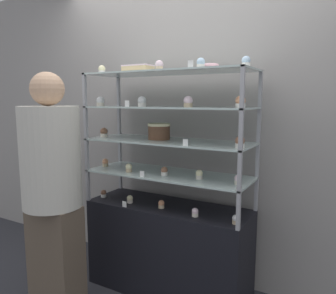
{
  "coord_description": "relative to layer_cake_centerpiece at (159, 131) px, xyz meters",
  "views": [
    {
      "loc": [
        1.19,
        -2.1,
        1.5
      ],
      "look_at": [
        0.0,
        0.0,
        1.15
      ],
      "focal_mm": 35.0,
      "sensor_mm": 36.0,
      "label": 1
    }
  ],
  "objects": [
    {
      "name": "cupcake_2",
      "position": [
        0.08,
        -0.11,
        -0.53
      ],
      "size": [
        0.05,
        0.05,
        0.06
      ],
      "color": "#CCB28C",
      "rests_on": "display_base"
    },
    {
      "name": "sheet_cake_frosted",
      "position": [
        -0.16,
        -0.04,
        0.47
      ],
      "size": [
        0.22,
        0.13,
        0.06
      ],
      "color": "#DBBC84",
      "rests_on": "display_riser_top"
    },
    {
      "name": "display_riser_middle",
      "position": [
        0.09,
        -0.02,
        -0.08
      ],
      "size": [
        1.26,
        0.44,
        0.25
      ],
      "color": "#99999E",
      "rests_on": "display_riser_lower"
    },
    {
      "name": "cupcake_7",
      "position": [
        0.1,
        -0.1,
        -0.28
      ],
      "size": [
        0.05,
        0.05,
        0.07
      ],
      "color": "white",
      "rests_on": "display_riser_lower"
    },
    {
      "name": "display_riser_top",
      "position": [
        0.09,
        -0.02,
        0.42
      ],
      "size": [
        1.26,
        0.44,
        0.25
      ],
      "color": "#99999E",
      "rests_on": "display_riser_upper"
    },
    {
      "name": "cupcake_8",
      "position": [
        0.37,
        -0.07,
        -0.28
      ],
      "size": [
        0.05,
        0.05,
        0.07
      ],
      "color": "beige",
      "rests_on": "display_riser_lower"
    },
    {
      "name": "layer_cake_centerpiece",
      "position": [
        0.0,
        0.0,
        0.0
      ],
      "size": [
        0.17,
        0.17,
        0.12
      ],
      "color": "brown",
      "rests_on": "display_riser_middle"
    },
    {
      "name": "customer_figure",
      "position": [
        -0.46,
        -0.64,
        -0.36
      ],
      "size": [
        0.39,
        0.39,
        1.68
      ],
      "color": "brown",
      "rests_on": "ground_plane"
    },
    {
      "name": "display_riser_lower",
      "position": [
        0.09,
        -0.02,
        -0.33
      ],
      "size": [
        1.26,
        0.44,
        0.25
      ],
      "color": "#99999E",
      "rests_on": "display_base"
    },
    {
      "name": "cupcake_17",
      "position": [
        0.08,
        -0.13,
        0.47
      ],
      "size": [
        0.06,
        0.06,
        0.07
      ],
      "color": "#CCB28C",
      "rests_on": "display_riser_top"
    },
    {
      "name": "cupcake_16",
      "position": [
        -0.49,
        -0.07,
        0.47
      ],
      "size": [
        0.06,
        0.06,
        0.07
      ],
      "color": "white",
      "rests_on": "display_riser_top"
    },
    {
      "name": "cupcake_15",
      "position": [
        0.66,
        -0.1,
        0.22
      ],
      "size": [
        0.06,
        0.06,
        0.08
      ],
      "color": "white",
      "rests_on": "display_riser_upper"
    },
    {
      "name": "price_tag_3",
      "position": [
        -0.13,
        -0.22,
        0.21
      ],
      "size": [
        0.04,
        0.0,
        0.04
      ],
      "color": "white",
      "rests_on": "display_riser_upper"
    },
    {
      "name": "cupcake_19",
      "position": [
        0.67,
        -0.06,
        0.47
      ],
      "size": [
        0.06,
        0.06,
        0.07
      ],
      "color": "white",
      "rests_on": "display_riser_top"
    },
    {
      "name": "cupcake_13",
      "position": [
        -0.1,
        -0.08,
        0.22
      ],
      "size": [
        0.06,
        0.06,
        0.08
      ],
      "color": "white",
      "rests_on": "display_riser_upper"
    },
    {
      "name": "display_riser_upper",
      "position": [
        0.09,
        -0.02,
        0.17
      ],
      "size": [
        1.26,
        0.44,
        0.25
      ],
      "color": "#99999E",
      "rests_on": "display_riser_middle"
    },
    {
      "name": "cupcake_6",
      "position": [
        -0.19,
        -0.13,
        -0.28
      ],
      "size": [
        0.05,
        0.05,
        0.07
      ],
      "color": "#CCB28C",
      "rests_on": "display_riser_lower"
    },
    {
      "name": "cupcake_4",
      "position": [
        0.66,
        -0.14,
        -0.53
      ],
      "size": [
        0.05,
        0.05,
        0.06
      ],
      "color": "#CCB28C",
      "rests_on": "display_base"
    },
    {
      "name": "back_wall",
      "position": [
        0.09,
        0.34,
        0.04
      ],
      "size": [
        8.0,
        0.05,
        2.6
      ],
      "color": "gray",
      "rests_on": "ground_plane"
    },
    {
      "name": "donut_glazed",
      "position": [
        0.42,
        -0.02,
        0.46
      ],
      "size": [
        0.12,
        0.12,
        0.04
      ],
      "color": "#EFB2BC",
      "rests_on": "display_riser_top"
    },
    {
      "name": "price_tag_0",
      "position": [
        -0.17,
        -0.22,
        -0.54
      ],
      "size": [
        0.04,
        0.0,
        0.04
      ],
      "color": "white",
      "rests_on": "display_base"
    },
    {
      "name": "cupcake_10",
      "position": [
        -0.48,
        -0.08,
        -0.03
      ],
      "size": [
        0.06,
        0.06,
        0.07
      ],
      "color": "beige",
      "rests_on": "display_riser_middle"
    },
    {
      "name": "cupcake_3",
      "position": [
        0.38,
        -0.14,
        -0.53
      ],
      "size": [
        0.05,
        0.05,
        0.06
      ],
      "color": "beige",
      "rests_on": "display_base"
    },
    {
      "name": "cupcake_1",
      "position": [
        -0.2,
        -0.12,
        -0.53
      ],
      "size": [
        0.05,
        0.05,
        0.06
      ],
      "color": "beige",
      "rests_on": "display_base"
    },
    {
      "name": "cupcake_9",
      "position": [
        0.65,
        -0.08,
        -0.28
      ],
      "size": [
        0.05,
        0.05,
        0.07
      ],
      "color": "beige",
      "rests_on": "display_riser_lower"
    },
    {
      "name": "cupcake_11",
      "position": [
        0.67,
        -0.12,
        -0.03
      ],
      "size": [
        0.06,
        0.06,
        0.07
      ],
      "color": "white",
      "rests_on": "display_riser_middle"
    },
    {
      "name": "display_base",
      "position": [
        0.09,
        -0.02,
        -0.91
      ],
      "size": [
        1.26,
        0.44,
        0.7
      ],
      "color": "black",
      "rests_on": "ground_plane"
    },
    {
      "name": "price_tag_2",
      "position": [
        0.34,
        -0.22,
        -0.04
      ],
      "size": [
        0.04,
        0.0,
        0.04
      ],
      "color": "white",
      "rests_on": "display_riser_middle"
    },
    {
      "name": "cupcake_12",
      "position": [
        -0.48,
        -0.1,
        0.22
      ],
      "size": [
        0.06,
        0.06,
        0.08
      ],
      "color": "beige",
      "rests_on": "display_riser_upper"
    },
    {
      "name": "price_tag_1",
      "position": [
        -0.01,
        -0.22,
        -0.29
      ],
      "size": [
        0.04,
        0.0,
        0.04
      ],
      "color": "white",
      "rests_on": "display_riser_lower"
    },
    {
      "name": "cupcake_18",
      "position": [
        0.39,
        -0.11,
        0.47
      ],
      "size": [
        0.06,
        0.06,
        0.07
      ],
      "color": "white",
      "rests_on": "display_riser_top"
    },
    {
      "name": "cupcake_5",
      "position": [
        -0.49,
        -0.06,
        -0.28
      ],
      "size": [
        0.05,
        0.05,
        0.07
      ],
      "color": "#CCB28C",
      "rests_on": "display_riser_lower"
    },
    {
      "name": "cupcake_14",
      "position": [
        0.29,
        -0.1,
        0.22
      ],
      "size": [
        0.06,
        0.06,
        0.08
      ],
      "color": "#CCB28C",
      "rests_on": "display_riser_upper"
    },
    {
      "name": "cupcake_0",
      "position": [
        -0.48,
        -0.1,
        -0.53
      ],
      "size": [
        0.05,
        0.05,
        0.06
      ],
      "color": "white",
      "rests_on": "display_base"
    },
    {
      "name": "ground_plane",
      "position": [
        0.09,
        -0.02,
        -1.26
      ],
      "size": [
        20.0,
        20.0,
        0.0
      ],
      "primitive_type": "plane",
      "color": "#2D2D33"
    },
    {
      "name": "price_tag_4",
      "position": [
        0.37,
        -0.22,
        0.46
      ],
      "size": [
        0.04,
        0.0,
        0.04
      ],
      "color": "white",
      "rests_on": "display_riser_top"
    }
  ]
}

